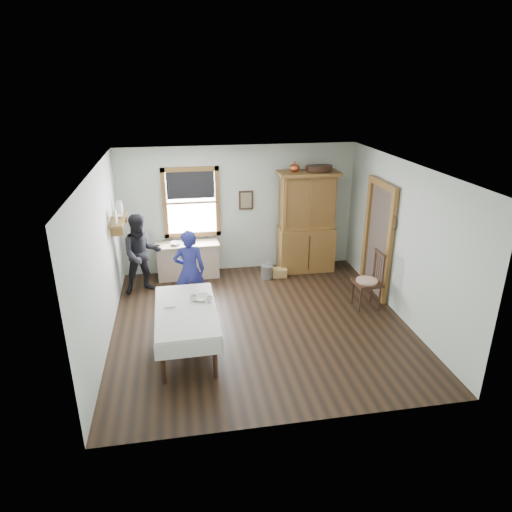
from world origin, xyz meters
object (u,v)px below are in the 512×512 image
(wicker_basket, at_px, (280,273))
(figure_dark, at_px, (142,257))
(china_hutch, at_px, (307,222))
(spindle_chair, at_px, (367,280))
(pail, at_px, (267,271))
(work_counter, at_px, (188,260))
(woman_blue, at_px, (190,274))
(dining_table, at_px, (187,330))

(wicker_basket, distance_m, figure_dark, 2.88)
(china_hutch, height_order, wicker_basket, china_hutch)
(china_hutch, height_order, spindle_chair, china_hutch)
(pail, bearing_deg, work_counter, 167.86)
(work_counter, distance_m, woman_blue, 1.52)
(work_counter, distance_m, figure_dark, 1.11)
(woman_blue, distance_m, figure_dark, 1.27)
(spindle_chair, bearing_deg, woman_blue, 168.00)
(pail, distance_m, wicker_basket, 0.28)
(china_hutch, distance_m, woman_blue, 2.95)
(wicker_basket, bearing_deg, dining_table, -129.09)
(china_hutch, relative_size, dining_table, 1.21)
(work_counter, bearing_deg, figure_dark, -148.88)
(spindle_chair, relative_size, figure_dark, 0.74)
(dining_table, relative_size, spindle_chair, 1.65)
(wicker_basket, bearing_deg, spindle_chair, -51.98)
(woman_blue, relative_size, figure_dark, 0.96)
(spindle_chair, relative_size, pail, 3.88)
(china_hutch, xyz_separation_m, woman_blue, (-2.55, -1.44, -0.38))
(pail, relative_size, figure_dark, 0.19)
(work_counter, relative_size, wicker_basket, 4.30)
(dining_table, xyz_separation_m, pail, (1.75, 2.48, -0.22))
(pail, distance_m, figure_dark, 2.60)
(pail, distance_m, woman_blue, 2.07)
(china_hutch, xyz_separation_m, spindle_chair, (0.63, -1.91, -0.54))
(figure_dark, bearing_deg, china_hutch, -6.15)
(spindle_chair, distance_m, figure_dark, 4.30)
(pail, xyz_separation_m, figure_dark, (-2.52, -0.22, 0.59))
(work_counter, relative_size, dining_table, 0.73)
(dining_table, height_order, pail, dining_table)
(wicker_basket, relative_size, figure_dark, 0.21)
(china_hutch, relative_size, woman_blue, 1.54)
(work_counter, height_order, pail, work_counter)
(china_hutch, bearing_deg, dining_table, -132.98)
(pail, bearing_deg, dining_table, -125.15)
(work_counter, xyz_separation_m, dining_table, (-0.11, -2.83, -0.02))
(dining_table, distance_m, spindle_chair, 3.41)
(work_counter, height_order, dining_table, work_counter)
(wicker_basket, xyz_separation_m, figure_dark, (-2.80, -0.23, 0.64))
(wicker_basket, distance_m, woman_blue, 2.31)
(wicker_basket, xyz_separation_m, woman_blue, (-1.92, -1.14, 0.62))
(wicker_basket, relative_size, woman_blue, 0.22)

